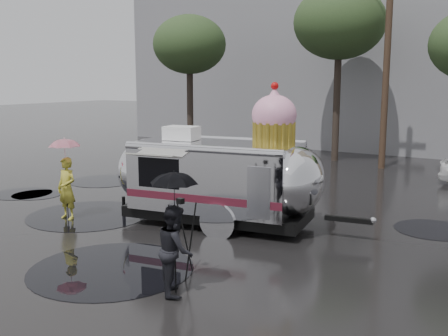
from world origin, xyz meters
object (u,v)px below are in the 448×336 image
Objects in this scene: tripod at (181,229)px; person_left at (67,188)px; person_right at (175,250)px; airstream_trailer at (221,175)px.

person_left is at bearing 169.87° from tripod.
person_left is 5.52m from tripod.
person_right reaches higher than tripod.
person_right is 1.03× the size of tripod.
tripod is at bearing -17.12° from person_left.
airstream_trailer is 4.33m from person_left.
person_right is at bearing -22.38° from person_left.
airstream_trailer reaches higher than person_left.
tripod is (1.33, -3.54, -0.40)m from airstream_trailer.
person_right is (5.66, -2.49, -0.04)m from person_left.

